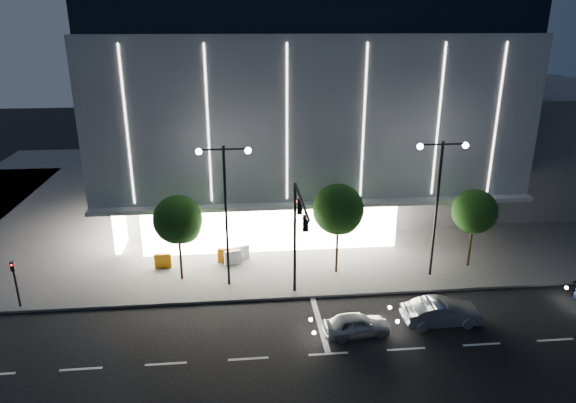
# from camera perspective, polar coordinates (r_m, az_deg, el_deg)

# --- Properties ---
(ground) EXTENTS (160.00, 160.00, 0.00)m
(ground) POSITION_cam_1_polar(r_m,az_deg,el_deg) (27.82, -0.25, -15.00)
(ground) COLOR black
(ground) RESTS_ON ground
(sidewalk_museum) EXTENTS (70.00, 40.00, 0.15)m
(sidewalk_museum) POSITION_cam_1_polar(r_m,az_deg,el_deg) (49.91, 2.85, 1.11)
(sidewalk_museum) COLOR #474747
(sidewalk_museum) RESTS_ON ground
(museum) EXTENTS (30.00, 25.80, 18.00)m
(museum) POSITION_cam_1_polar(r_m,az_deg,el_deg) (45.90, 0.81, 11.33)
(museum) COLOR #4C4C51
(museum) RESTS_ON ground
(annex_building) EXTENTS (16.00, 20.00, 10.00)m
(annex_building) POSITION_cam_1_polar(r_m,az_deg,el_deg) (55.70, 24.99, 6.50)
(annex_building) COLOR #4C4C51
(annex_building) RESTS_ON ground
(traffic_mast) EXTENTS (0.33, 5.89, 7.07)m
(traffic_mast) POSITION_cam_1_polar(r_m,az_deg,el_deg) (28.46, 1.10, -2.66)
(traffic_mast) COLOR black
(traffic_mast) RESTS_ON ground
(street_lamp_west) EXTENTS (3.16, 0.36, 9.00)m
(street_lamp_west) POSITION_cam_1_polar(r_m,az_deg,el_deg) (30.47, -6.97, 0.57)
(street_lamp_west) COLOR black
(street_lamp_west) RESTS_ON ground
(street_lamp_east) EXTENTS (3.16, 0.36, 9.00)m
(street_lamp_east) POSITION_cam_1_polar(r_m,az_deg,el_deg) (32.79, 16.37, 1.27)
(street_lamp_east) COLOR black
(street_lamp_east) RESTS_ON ground
(ped_signal_far) EXTENTS (0.22, 0.24, 3.00)m
(ped_signal_far) POSITION_cam_1_polar(r_m,az_deg,el_deg) (33.23, -28.06, -7.66)
(ped_signal_far) COLOR black
(ped_signal_far) RESTS_ON ground
(tree_left) EXTENTS (3.02, 3.02, 5.72)m
(tree_left) POSITION_cam_1_polar(r_m,az_deg,el_deg) (32.30, -12.08, -2.26)
(tree_left) COLOR black
(tree_left) RESTS_ON ground
(tree_mid) EXTENTS (3.25, 3.25, 6.15)m
(tree_mid) POSITION_cam_1_polar(r_m,az_deg,el_deg) (32.56, 5.63, -1.16)
(tree_mid) COLOR black
(tree_mid) RESTS_ON ground
(tree_right) EXTENTS (2.91, 2.91, 5.51)m
(tree_right) POSITION_cam_1_polar(r_m,az_deg,el_deg) (35.53, 20.00, -1.27)
(tree_right) COLOR black
(tree_right) RESTS_ON ground
(car_lead) EXTENTS (3.72, 1.82, 1.22)m
(car_lead) POSITION_cam_1_polar(r_m,az_deg,el_deg) (28.04, 7.59, -13.39)
(car_lead) COLOR #ADB0B5
(car_lead) RESTS_ON ground
(car_second) EXTENTS (4.33, 1.59, 1.41)m
(car_second) POSITION_cam_1_polar(r_m,az_deg,el_deg) (29.83, 16.73, -11.73)
(car_second) COLOR silver
(car_second) RESTS_ON ground
(barrier_a) EXTENTS (1.10, 0.26, 1.00)m
(barrier_a) POSITION_cam_1_polar(r_m,az_deg,el_deg) (35.34, -13.72, -6.43)
(barrier_a) COLOR orange
(barrier_a) RESTS_ON sidewalk_museum
(barrier_b) EXTENTS (1.13, 0.53, 1.00)m
(barrier_b) POSITION_cam_1_polar(r_m,az_deg,el_deg) (35.01, -6.16, -6.21)
(barrier_b) COLOR white
(barrier_b) RESTS_ON sidewalk_museum
(barrier_c) EXTENTS (1.12, 0.38, 1.00)m
(barrier_c) POSITION_cam_1_polar(r_m,az_deg,el_deg) (35.36, -6.93, -5.97)
(barrier_c) COLOR #D0640B
(barrier_c) RESTS_ON sidewalk_museum
(barrier_d) EXTENTS (1.12, 0.63, 1.00)m
(barrier_d) POSITION_cam_1_polar(r_m,az_deg,el_deg) (35.62, -5.20, -5.71)
(barrier_d) COLOR silver
(barrier_d) RESTS_ON sidewalk_museum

